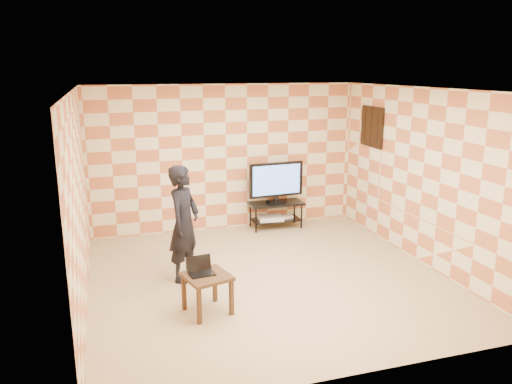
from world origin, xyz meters
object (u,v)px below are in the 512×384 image
tv_stand (276,209)px  person (184,223)px  side_table (207,282)px  tv (276,181)px

tv_stand → person: person is taller
tv_stand → side_table: same height
side_table → tv_stand: bearing=56.8°
side_table → person: bearing=94.9°
tv_stand → person: 2.79m
tv_stand → tv: 0.56m
tv_stand → side_table: size_ratio=1.60×
tv → tv_stand: bearing=86.1°
tv_stand → side_table: (-1.94, -2.96, 0.05)m
person → tv_stand: bearing=-12.4°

